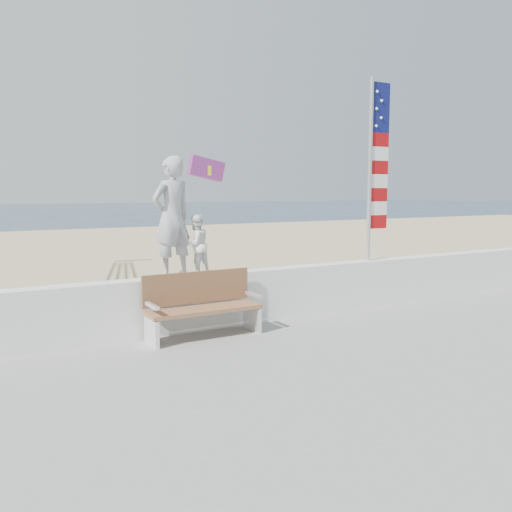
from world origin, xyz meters
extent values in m
plane|color=#283A51|center=(0.00, 0.00, 0.00)|extent=(220.00, 220.00, 0.00)
cube|color=tan|center=(0.00, 9.00, 0.04)|extent=(90.00, 40.00, 0.08)
cube|color=white|center=(0.00, 2.00, 0.63)|extent=(30.00, 0.35, 0.90)
imported|color=#A3A2A8|center=(-1.21, 2.00, 2.03)|extent=(0.79, 0.62, 1.90)
imported|color=white|center=(-0.80, 2.00, 1.57)|extent=(0.56, 0.49, 0.98)
cube|color=#9B6743|center=(-0.92, 1.45, 0.62)|extent=(1.80, 0.50, 0.06)
cube|color=brown|center=(-0.92, 1.72, 0.93)|extent=(1.80, 0.05, 0.50)
cube|color=white|center=(-1.77, 1.45, 0.38)|extent=(0.06, 0.50, 0.40)
cube|color=white|center=(-1.77, 1.40, 0.78)|extent=(0.06, 0.45, 0.05)
cube|color=white|center=(-0.07, 1.45, 0.38)|extent=(0.06, 0.50, 0.40)
cube|color=silver|center=(-0.07, 1.40, 0.78)|extent=(0.06, 0.45, 0.05)
cylinder|color=silver|center=(2.85, 2.00, 2.83)|extent=(0.08, 0.08, 3.50)
cube|color=#0F1451|center=(3.09, 2.00, 4.03)|extent=(0.44, 0.02, 0.95)
cube|color=#9E0A0C|center=(3.09, 2.00, 1.84)|extent=(0.44, 0.02, 0.26)
cube|color=white|center=(3.09, 2.00, 2.10)|extent=(0.44, 0.02, 0.26)
cube|color=#9E0A0C|center=(3.09, 2.00, 2.37)|extent=(0.44, 0.02, 0.26)
cube|color=white|center=(3.09, 2.00, 2.63)|extent=(0.44, 0.02, 0.26)
cube|color=#9E0A0C|center=(3.09, 2.00, 2.89)|extent=(0.44, 0.02, 0.26)
cube|color=white|center=(3.09, 2.00, 3.16)|extent=(0.44, 0.02, 0.26)
cube|color=#9E0A0C|center=(3.09, 2.00, 3.42)|extent=(0.44, 0.02, 0.26)
sphere|color=white|center=(2.97, 1.98, 3.68)|extent=(0.06, 0.06, 0.06)
sphere|color=white|center=(3.09, 1.98, 3.84)|extent=(0.06, 0.06, 0.06)
sphere|color=white|center=(2.97, 1.98, 4.00)|extent=(0.06, 0.06, 0.06)
sphere|color=white|center=(3.09, 1.98, 4.16)|extent=(0.06, 0.06, 0.06)
sphere|color=white|center=(2.97, 1.98, 4.32)|extent=(0.06, 0.06, 0.06)
cube|color=red|center=(1.12, 5.73, 2.97)|extent=(0.91, 0.28, 0.62)
cube|color=yellow|center=(1.27, 5.73, 2.92)|extent=(0.32, 0.24, 0.23)
camera|label=1|loc=(-4.33, -6.02, 2.43)|focal=38.00mm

